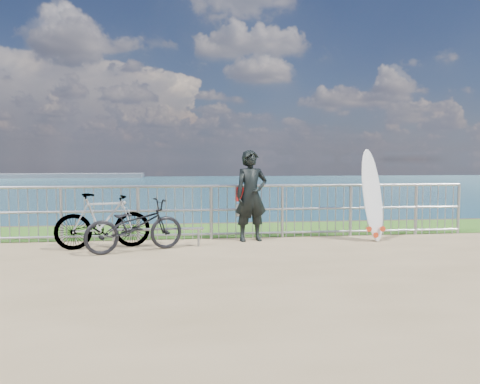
{
  "coord_description": "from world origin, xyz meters",
  "views": [
    {
      "loc": [
        -1.13,
        -8.05,
        1.65
      ],
      "look_at": [
        0.05,
        1.2,
        1.0
      ],
      "focal_mm": 35.0,
      "sensor_mm": 36.0,
      "label": 1
    }
  ],
  "objects": [
    {
      "name": "surfboard",
      "position": [
        2.73,
        0.98,
        0.86
      ],
      "size": [
        0.61,
        0.58,
        1.87
      ],
      "color": "silver",
      "rests_on": "ground"
    },
    {
      "name": "grass_strip",
      "position": [
        0.0,
        2.7,
        0.01
      ],
      "size": [
        120.0,
        120.0,
        0.0
      ],
      "primitive_type": "plane",
      "color": "#2E621B",
      "rests_on": "ground"
    },
    {
      "name": "bike_rack",
      "position": [
        -1.58,
        0.79,
        0.3
      ],
      "size": [
        1.76,
        0.05,
        0.37
      ],
      "color": "#999BA1",
      "rests_on": "ground"
    },
    {
      "name": "seascape",
      "position": [
        -43.75,
        147.49,
        -4.03
      ],
      "size": [
        260.0,
        260.0,
        5.0
      ],
      "color": "brown",
      "rests_on": "ground"
    },
    {
      "name": "surfer",
      "position": [
        0.28,
        1.25,
        0.92
      ],
      "size": [
        0.74,
        0.56,
        1.84
      ],
      "primitive_type": "imported",
      "rotation": [
        0.0,
        0.0,
        0.19
      ],
      "color": "black",
      "rests_on": "ground"
    },
    {
      "name": "bicycle_far",
      "position": [
        -2.56,
        0.79,
        0.52
      ],
      "size": [
        1.78,
        0.83,
        1.03
      ],
      "primitive_type": "imported",
      "rotation": [
        0.0,
        0.0,
        1.78
      ],
      "color": "black",
      "rests_on": "ground"
    },
    {
      "name": "bicycle_near",
      "position": [
        -1.96,
        0.41,
        0.47
      ],
      "size": [
        1.88,
        1.26,
        0.94
      ],
      "primitive_type": "imported",
      "rotation": [
        0.0,
        0.0,
        1.97
      ],
      "color": "black",
      "rests_on": "ground"
    },
    {
      "name": "railing",
      "position": [
        0.02,
        1.6,
        0.58
      ],
      "size": [
        10.06,
        0.1,
        1.13
      ],
      "color": "#999BA1",
      "rests_on": "ground"
    }
  ]
}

